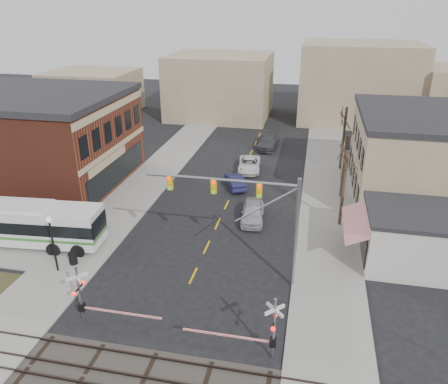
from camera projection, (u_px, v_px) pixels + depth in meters
The scene contains 19 objects.
ground at pixel (185, 292), 29.56m from camera, with size 160.00×160.00×0.00m, color black.
sidewalk_west at pixel (155, 174), 49.19m from camera, with size 5.00×60.00×0.12m, color gray.
sidewalk_east at pixel (327, 188), 45.64m from camera, with size 5.00×60.00×0.12m, color gray.
awning_shop at pixel (421, 238), 31.95m from camera, with size 9.74×6.20×4.30m.
tree_east_a at pixel (343, 189), 36.90m from camera, with size 0.28×0.28×6.75m.
tree_east_b at pixel (344, 167), 42.30m from camera, with size 0.28×0.28×6.30m.
tree_east_c at pixel (343, 139), 49.23m from camera, with size 0.28×0.28×7.20m.
transit_bus at pixel (20, 223), 34.65m from camera, with size 13.37×3.97×3.39m.
traffic_signal_mast at pixel (254, 207), 28.51m from camera, with size 10.28×0.30×8.00m.
rr_crossing_west at pixel (87, 296), 26.03m from camera, with size 5.60×1.36×4.00m.
rr_crossing_east at pixel (266, 329), 23.49m from camera, with size 5.60×1.36×4.00m.
street_lamp at pixel (51, 233), 30.50m from camera, with size 0.44×0.44×4.35m.
trash_bin at pixel (73, 258), 32.38m from camera, with size 0.60×0.60×0.94m, color black.
car_a at pixel (253, 212), 38.83m from camera, with size 1.95×4.84×1.65m, color #A5A5A9.
car_b at pixel (235, 181), 45.66m from camera, with size 1.50×4.31×1.42m, color #1B1C43.
car_c at pixel (249, 164), 50.17m from camera, with size 2.42×5.25×1.46m, color silver.
car_d at pixel (268, 142), 57.78m from camera, with size 2.38×5.87×1.70m, color #3A3A3F.
pedestrian_near at pixel (92, 230), 35.36m from camera, with size 0.69×0.45×1.89m, color #5E504B.
pedestrian_far at pixel (92, 217), 37.74m from camera, with size 0.78×0.61×1.61m, color #3A3761.
Camera 1 is at (7.53, -23.17, 18.26)m, focal length 35.00 mm.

